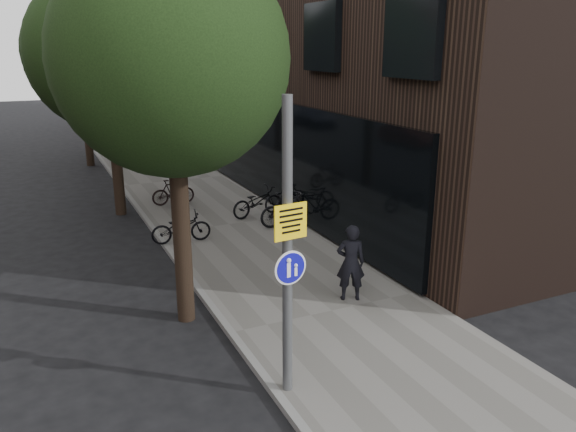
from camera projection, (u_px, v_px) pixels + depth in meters
ground at (420, 405)px, 8.98m from camera, size 120.00×120.00×0.00m
sidewalk at (229, 226)px, 17.75m from camera, size 4.50×60.00×0.12m
curb_edge at (158, 235)px, 16.84m from camera, size 0.15×60.00×0.13m
street_tree_near at (174, 69)px, 10.51m from camera, size 4.40×4.40×7.50m
street_tree_mid at (109, 59)px, 17.88m from camera, size 5.00×5.00×7.80m
street_tree_far at (81, 55)px, 25.69m from camera, size 5.00×5.00×7.80m
signpost at (287, 252)px, 8.53m from camera, size 0.55×0.16×4.75m
pedestrian at (351, 263)px, 12.24m from camera, size 0.74×0.63×1.73m
parked_bike_facade_near at (257, 202)px, 18.45m from camera, size 1.96×1.02×0.98m
parked_bike_facade_far at (287, 209)px, 17.43m from camera, size 1.85×0.57×1.10m
parked_bike_curb_near at (181, 227)px, 15.98m from camera, size 1.73×0.73×0.89m
parked_bike_curb_far at (173, 192)px, 19.82m from camera, size 1.51×0.43×0.91m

